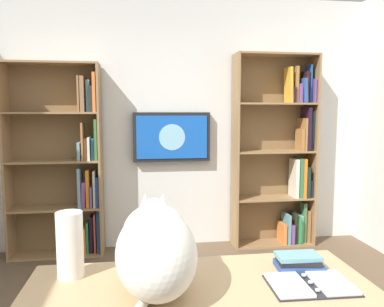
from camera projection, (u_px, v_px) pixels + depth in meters
The scene contains 8 objects.
wall_back at pixel (167, 123), 4.06m from camera, with size 4.52×0.06×2.70m, color silver.
bookshelf_left at pixel (284, 156), 4.11m from camera, with size 0.89×0.28×2.08m.
bookshelf_right at pixel (67, 164), 3.80m from camera, with size 0.93×0.28×1.95m.
wall_mounted_tv at pixel (172, 137), 4.00m from camera, with size 0.82×0.07×0.53m.
cat at pixel (156, 246), 1.46m from camera, with size 0.33×0.66×0.35m.
open_binder at pixel (310, 284), 1.49m from camera, with size 0.34×0.23×0.02m.
paper_towel_roll at pixel (70, 245), 1.56m from camera, with size 0.11×0.11×0.28m, color white.
desk_book_stack at pixel (298, 262), 1.65m from camera, with size 0.21×0.15×0.07m.
Camera 1 is at (0.30, 1.84, 1.46)m, focal length 34.91 mm.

